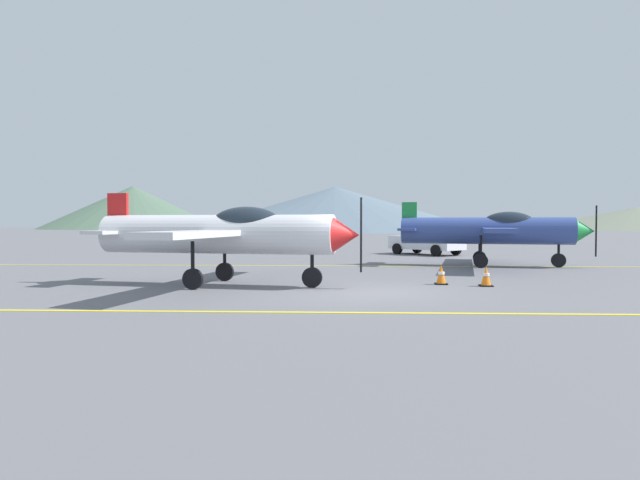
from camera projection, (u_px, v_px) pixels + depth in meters
The scene contains 11 objects.
ground_plane at pixel (366, 292), 14.69m from camera, with size 400.00×400.00×0.00m, color slate.
apron_line_near at pixel (372, 313), 11.24m from camera, with size 80.00×0.16×0.01m, color yellow.
apron_line_far at pixel (358, 266), 23.47m from camera, with size 80.00×0.16×0.01m, color yellow.
airplane_near at pixel (226, 233), 16.18m from camera, with size 8.07×9.23×2.76m.
airplane_mid at pixel (493, 230), 23.41m from camera, with size 8.08×9.20×2.76m.
car_sedan at pixel (427, 240), 31.86m from camera, with size 4.24×4.38×1.62m.
traffic_cone_front at pixel (441, 275), 16.47m from camera, with size 0.36×0.36×0.59m.
traffic_cone_side at pixel (486, 276), 15.99m from camera, with size 0.36×0.36×0.59m.
hill_left at pixel (133, 207), 167.21m from camera, with size 53.98×53.98×13.02m, color #4C6651.
hill_centerleft at pixel (335, 209), 127.36m from camera, with size 68.70×68.70×10.16m, color slate.
hill_centerright at pixel (637, 218), 146.99m from camera, with size 58.98×58.98×6.04m, color slate.
Camera 1 is at (-0.58, -14.68, 1.85)m, focal length 30.89 mm.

